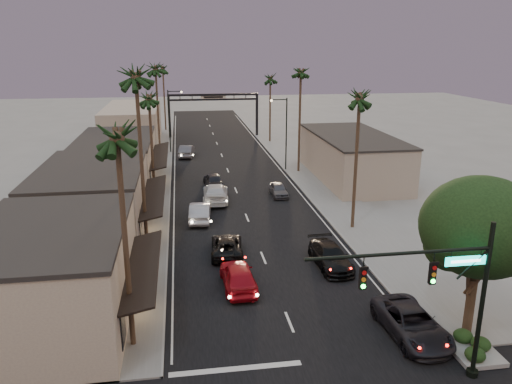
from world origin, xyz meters
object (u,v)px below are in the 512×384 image
object	(u,v)px
curbside_near	(412,323)
palm_lb	(135,71)
palm_la	(116,129)
palm_far	(163,66)
streetlight_right	(284,128)
streetlight_left	(171,116)
curbside_black	(330,256)
oncoming_red	(238,276)
corner_tree	(482,231)
arch	(213,104)
palm_ld	(155,66)
oncoming_pickup	(227,246)
oncoming_silver	(200,212)
palm_ra	(360,93)
palm_lc	(149,94)
palm_rb	(301,69)
traffic_signal	(446,282)
palm_rc	(270,76)

from	to	relation	value
curbside_near	palm_lb	bearing A→B (deg)	133.19
palm_la	palm_lb	xyz separation A→B (m)	(-0.00, 13.00, 1.94)
palm_far	streetlight_right	bearing A→B (deg)	-65.24
streetlight_left	palm_la	world-z (taller)	palm_la
palm_la	curbside_black	world-z (taller)	palm_la
oncoming_red	curbside_near	size ratio (longest dim) A/B	0.88
streetlight_right	streetlight_left	xyz separation A→B (m)	(-13.84, 13.00, 0.00)
streetlight_left	palm_far	bearing A→B (deg)	93.95
corner_tree	curbside_black	xyz separation A→B (m)	(-5.02, 9.38, -5.21)
arch	palm_ld	world-z (taller)	palm_ld
palm_far	corner_tree	bearing A→B (deg)	-75.86
streetlight_right	palm_ld	distance (m)	19.78
oncoming_red	curbside_near	world-z (taller)	oncoming_red
arch	oncoming_pickup	xyz separation A→B (m)	(-2.61, -49.94, -4.85)
palm_far	oncoming_silver	size ratio (longest dim) A/B	2.62
palm_far	oncoming_pickup	bearing A→B (deg)	-84.39
corner_tree	palm_far	size ratio (longest dim) A/B	0.67
corner_tree	oncoming_silver	xyz separation A→B (m)	(-13.72, 20.50, -5.15)
oncoming_pickup	oncoming_silver	bearing A→B (deg)	-73.71
palm_la	palm_ra	distance (m)	22.82
palm_lc	oncoming_red	bearing A→B (deg)	-73.82
arch	oncoming_pickup	distance (m)	50.24
palm_rb	palm_far	xyz separation A→B (m)	(-16.90, 34.00, -0.97)
streetlight_left	palm_la	distance (m)	49.41
oncoming_pickup	streetlight_right	bearing A→B (deg)	-106.34
palm_ld	palm_far	size ratio (longest dim) A/B	1.08
streetlight_right	palm_far	bearing A→B (deg)	114.76
curbside_black	palm_la	bearing A→B (deg)	-151.74
palm_rb	traffic_signal	bearing A→B (deg)	-94.16
streetlight_left	palm_ra	xyz separation A→B (m)	(15.52, -34.00, 6.11)
streetlight_right	palm_lb	bearing A→B (deg)	-124.01
corner_tree	curbside_black	bearing A→B (deg)	118.14
streetlight_right	oncoming_pickup	world-z (taller)	streetlight_right
arch	oncoming_pickup	size ratio (longest dim) A/B	3.07
palm_far	curbside_black	world-z (taller)	palm_far
palm_rb	palm_rc	distance (m)	20.09
palm_lc	curbside_near	bearing A→B (deg)	-62.45
palm_lb	oncoming_silver	distance (m)	14.56
palm_la	curbside_near	xyz separation A→B (m)	(14.80, -1.37, -10.65)
curbside_black	palm_rc	bearing A→B (deg)	82.31
palm_rb	palm_far	world-z (taller)	palm_rb
traffic_signal	curbside_near	xyz separation A→B (m)	(0.51, 3.63, -4.29)
corner_tree	oncoming_pickup	distance (m)	18.25
streetlight_left	oncoming_red	world-z (taller)	streetlight_left
oncoming_pickup	streetlight_left	bearing A→B (deg)	-78.95
oncoming_red	curbside_black	xyz separation A→B (m)	(6.84, 2.27, -0.09)
curbside_near	palm_rb	bearing A→B (deg)	83.57
corner_tree	arch	bearing A→B (deg)	98.62
palm_ld	palm_far	xyz separation A→B (m)	(0.30, 23.00, -0.97)
palm_ra	palm_rb	size ratio (longest dim) A/B	0.93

